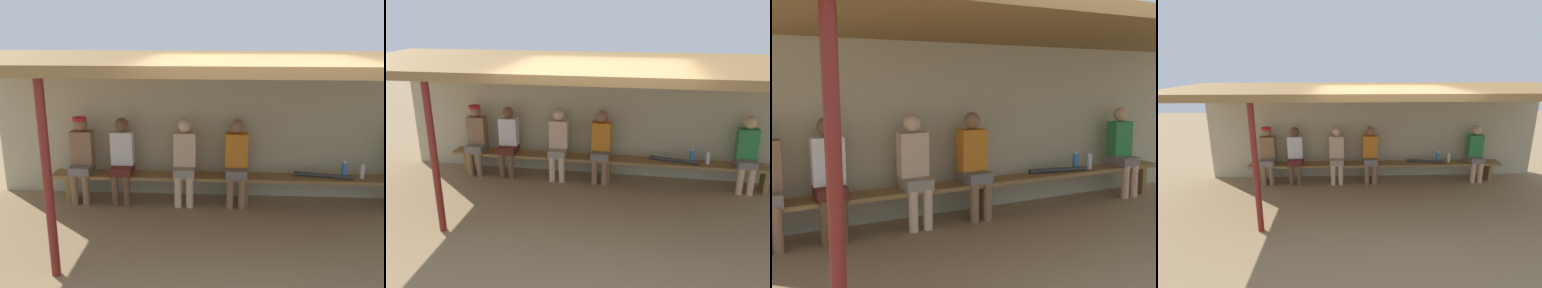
% 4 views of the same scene
% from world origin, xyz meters
% --- Properties ---
extents(ground_plane, '(24.00, 24.00, 0.00)m').
position_xyz_m(ground_plane, '(0.00, 0.00, 0.00)').
color(ground_plane, '#937754').
extents(back_wall, '(8.00, 0.20, 2.20)m').
position_xyz_m(back_wall, '(0.00, 2.00, 1.10)').
color(back_wall, '#B7AD8C').
rests_on(back_wall, ground).
extents(dugout_roof, '(8.00, 2.80, 0.12)m').
position_xyz_m(dugout_roof, '(0.00, 0.70, 2.26)').
color(dugout_roof, olive).
rests_on(dugout_roof, back_wall).
extents(support_post, '(0.10, 0.10, 2.20)m').
position_xyz_m(support_post, '(-2.21, -0.55, 1.10)').
color(support_post, maroon).
rests_on(support_post, ground).
extents(bench, '(6.00, 0.36, 0.46)m').
position_xyz_m(bench, '(0.00, 1.55, 0.39)').
color(bench, olive).
rests_on(bench, ground).
extents(player_in_blue, '(0.34, 0.42, 1.34)m').
position_xyz_m(player_in_blue, '(-1.91, 1.55, 0.73)').
color(player_in_blue, '#591E19').
rests_on(player_in_blue, ground).
extents(player_in_white, '(0.34, 0.42, 1.34)m').
position_xyz_m(player_in_white, '(-0.94, 1.55, 0.73)').
color(player_in_white, gray).
rests_on(player_in_white, ground).
extents(player_near_post, '(0.34, 0.42, 1.34)m').
position_xyz_m(player_near_post, '(2.39, 1.55, 0.73)').
color(player_near_post, slate).
rests_on(player_near_post, ground).
extents(player_middle, '(0.34, 0.42, 1.34)m').
position_xyz_m(player_middle, '(-0.14, 1.55, 0.73)').
color(player_middle, slate).
rests_on(player_middle, ground).
extents(player_in_red, '(0.34, 0.42, 1.34)m').
position_xyz_m(player_in_red, '(-2.55, 1.55, 0.75)').
color(player_in_red, slate).
rests_on(player_in_red, ground).
extents(water_bottle_blue, '(0.07, 0.07, 0.22)m').
position_xyz_m(water_bottle_blue, '(1.76, 1.55, 0.57)').
color(water_bottle_blue, silver).
rests_on(water_bottle_blue, bench).
extents(water_bottle_green, '(0.08, 0.08, 0.27)m').
position_xyz_m(water_bottle_green, '(1.48, 1.54, 0.59)').
color(water_bottle_green, blue).
rests_on(water_bottle_green, bench).
extents(baseball_bat, '(0.88, 0.22, 0.07)m').
position_xyz_m(baseball_bat, '(1.19, 1.55, 0.49)').
color(baseball_bat, '#333338').
rests_on(baseball_bat, bench).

